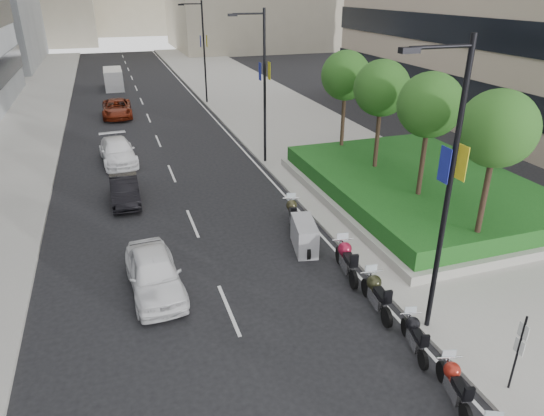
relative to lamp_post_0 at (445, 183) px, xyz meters
name	(u,v)px	position (x,y,z in m)	size (l,w,h in m)	color
ground	(315,381)	(-4.14, -1.00, -5.07)	(160.00, 160.00, 0.00)	black
sidewalk_right	(274,113)	(4.86, 29.00, -4.99)	(10.00, 100.00, 0.15)	#9E9B93
sidewalk_left	(7,134)	(-16.14, 29.00, -4.99)	(8.00, 100.00, 0.15)	#9E9B93
lane_edge	(214,119)	(-0.44, 29.00, -5.06)	(0.12, 100.00, 0.01)	silver
lane_centre	(151,124)	(-5.64, 29.00, -5.06)	(0.12, 100.00, 0.01)	silver
planter	(418,194)	(5.86, 9.00, -4.72)	(10.00, 14.00, 0.40)	#A2A097
hedge	(420,183)	(5.86, 9.00, -4.12)	(9.40, 13.40, 0.80)	#113D14
tree_0	(498,129)	(4.36, 3.00, 0.36)	(2.80, 2.80, 6.30)	#332319
tree_1	(430,106)	(4.36, 7.00, 0.36)	(2.80, 2.80, 6.30)	#332319
tree_2	(382,89)	(4.36, 11.00, 0.36)	(2.80, 2.80, 6.30)	#332319
tree_3	(346,76)	(4.36, 15.00, 0.36)	(2.80, 2.80, 6.30)	#332319
lamp_post_0	(445,183)	(0.00, 0.00, 0.00)	(2.34, 0.45, 9.00)	black
lamp_post_1	(262,81)	(0.00, 17.00, 0.00)	(2.34, 0.45, 9.00)	black
lamp_post_2	(202,47)	(0.00, 35.00, 0.00)	(2.34, 0.45, 9.00)	black
parking_sign	(518,349)	(0.66, -3.00, -3.61)	(0.06, 0.32, 2.50)	black
motorcycle_1	(454,384)	(-0.98, -2.75, -4.51)	(0.78, 2.06, 1.04)	black
motorcycle_2	(414,335)	(-0.84, -0.73, -4.52)	(0.74, 2.02, 1.02)	black
motorcycle_3	(376,294)	(-0.91, 1.43, -4.43)	(0.80, 2.39, 1.19)	black
motorcycle_4	(346,259)	(-0.87, 3.75, -4.40)	(0.83, 2.47, 1.24)	black
motorcycle_5	(304,236)	(-1.63, 6.10, -4.44)	(1.23, 2.19, 1.25)	black
motorcycle_6	(292,213)	(-1.34, 8.32, -4.44)	(0.91, 2.29, 1.16)	black
car_a	(154,273)	(-7.87, 4.92, -4.32)	(1.77, 4.39, 1.50)	white
car_b	(125,190)	(-8.43, 13.55, -4.42)	(1.36, 3.90, 1.29)	black
car_c	(118,151)	(-8.50, 20.07, -4.36)	(1.99, 4.89, 1.42)	white
car_d	(117,108)	(-8.06, 32.34, -4.35)	(2.36, 5.12, 1.42)	#611B0B
delivery_van	(114,80)	(-7.86, 45.27, -4.10)	(1.90, 4.92, 2.06)	white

